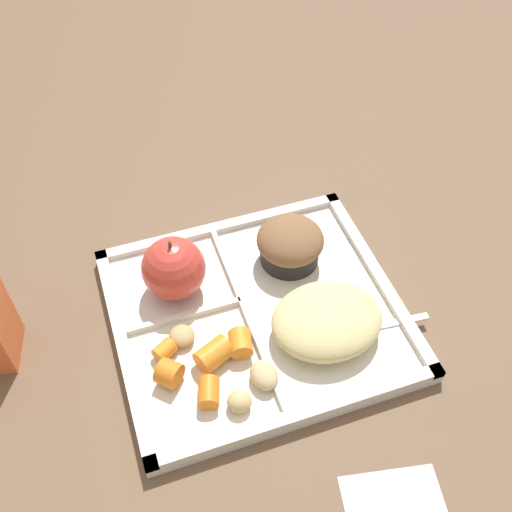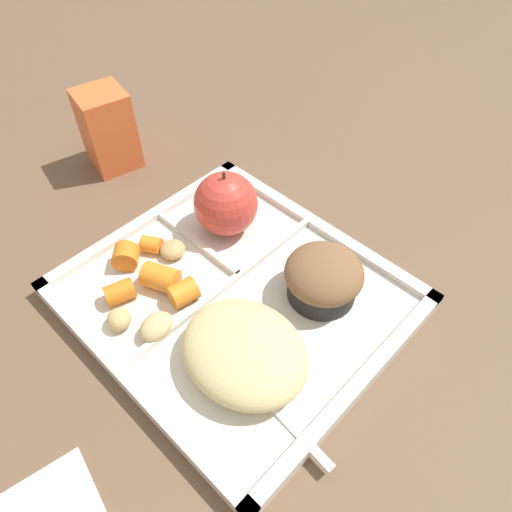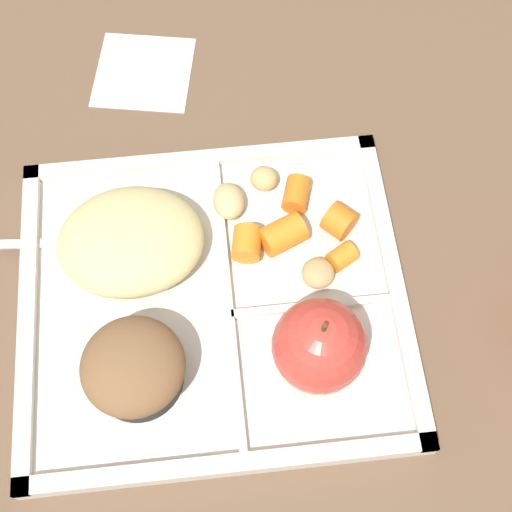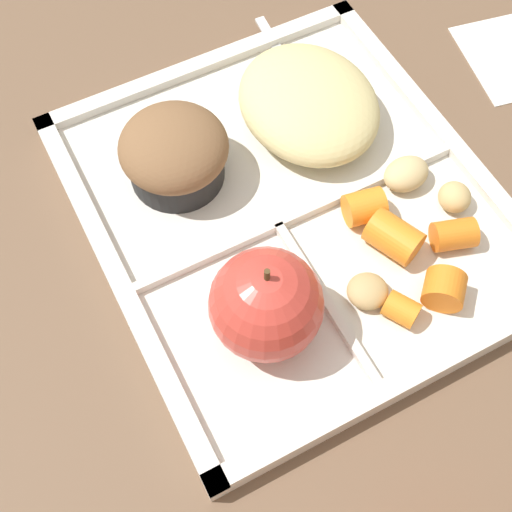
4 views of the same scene
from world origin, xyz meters
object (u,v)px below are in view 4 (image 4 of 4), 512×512
(lunch_tray, at_px, (291,209))
(bran_muffin, at_px, (174,153))
(plastic_fork, at_px, (300,87))
(green_apple, at_px, (266,305))

(lunch_tray, relative_size, bran_muffin, 4.00)
(lunch_tray, distance_m, plastic_fork, 0.11)
(lunch_tray, xyz_separation_m, bran_muffin, (0.06, 0.06, 0.03))
(lunch_tray, bearing_deg, green_apple, 141.09)
(lunch_tray, relative_size, green_apple, 3.90)
(plastic_fork, bearing_deg, lunch_tray, 147.33)
(bran_muffin, distance_m, plastic_fork, 0.13)
(lunch_tray, bearing_deg, plastic_fork, -32.67)
(green_apple, distance_m, bran_muffin, 0.14)
(bran_muffin, xyz_separation_m, plastic_fork, (0.03, -0.12, -0.02))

